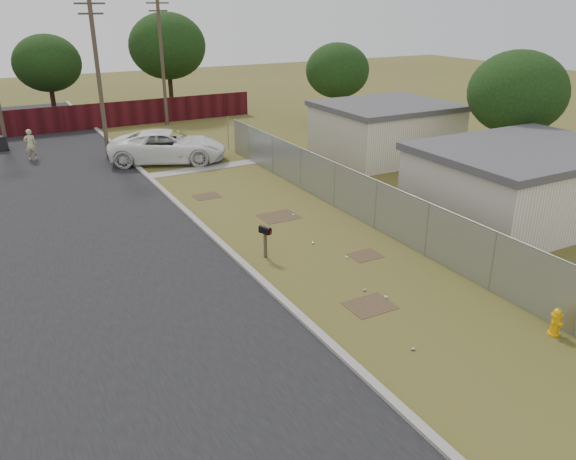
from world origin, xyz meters
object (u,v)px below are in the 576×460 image
pickup_truck (168,146)px  trash_bin (2,143)px  mailbox (265,233)px  pedestrian (30,145)px  fire_hydrant (556,322)px

pickup_truck → trash_bin: size_ratio=7.16×
pickup_truck → trash_bin: 10.99m
mailbox → pedestrian: 19.35m
fire_hydrant → pickup_truck: pickup_truck is taller
pedestrian → trash_bin: 3.43m
fire_hydrant → pickup_truck: bearing=99.5°
mailbox → trash_bin: size_ratio=1.33×
fire_hydrant → trash_bin: (-11.95, 29.86, 0.07)m
mailbox → pickup_truck: (0.94, 14.22, -0.05)m
pickup_truck → pedestrian: bearing=82.2°
fire_hydrant → pickup_truck: (-3.78, 22.53, 0.50)m
pedestrian → trash_bin: size_ratio=1.98×
fire_hydrant → pedestrian: bearing=111.6°
fire_hydrant → mailbox: mailbox is taller
fire_hydrant → trash_bin: trash_bin is taller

